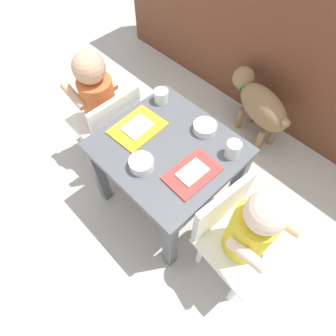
% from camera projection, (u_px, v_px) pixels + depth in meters
% --- Properties ---
extents(ground_plane, '(7.00, 7.00, 0.00)m').
position_uv_depth(ground_plane, '(168.00, 198.00, 1.49)').
color(ground_plane, '#B2ADA3').
extents(kitchen_cabinet_back, '(2.38, 0.32, 0.92)m').
position_uv_depth(kitchen_cabinet_back, '(304.00, 39.00, 1.48)').
color(kitchen_cabinet_back, brown).
rests_on(kitchen_cabinet_back, ground).
extents(dining_table, '(0.53, 0.49, 0.44)m').
position_uv_depth(dining_table, '(168.00, 159.00, 1.19)').
color(dining_table, '#515459').
rests_on(dining_table, ground).
extents(seated_child_left, '(0.28, 0.28, 0.65)m').
position_uv_depth(seated_child_left, '(100.00, 102.00, 1.31)').
color(seated_child_left, white).
rests_on(seated_child_left, ground).
extents(seated_child_right, '(0.30, 0.30, 0.63)m').
position_uv_depth(seated_child_right, '(247.00, 230.00, 0.98)').
color(seated_child_right, white).
rests_on(seated_child_right, ground).
extents(dog, '(0.45, 0.26, 0.34)m').
position_uv_depth(dog, '(259.00, 103.00, 1.56)').
color(dog, olive).
rests_on(dog, ground).
extents(food_tray_left, '(0.17, 0.22, 0.02)m').
position_uv_depth(food_tray_left, '(137.00, 128.00, 1.17)').
color(food_tray_left, gold).
rests_on(food_tray_left, dining_table).
extents(food_tray_right, '(0.14, 0.21, 0.02)m').
position_uv_depth(food_tray_right, '(192.00, 173.00, 1.05)').
color(food_tray_right, red).
rests_on(food_tray_right, dining_table).
extents(water_cup_left, '(0.06, 0.06, 0.07)m').
position_uv_depth(water_cup_left, '(233.00, 150.00, 1.08)').
color(water_cup_left, white).
rests_on(water_cup_left, dining_table).
extents(water_cup_right, '(0.06, 0.06, 0.06)m').
position_uv_depth(water_cup_right, '(161.00, 97.00, 1.24)').
color(water_cup_right, white).
rests_on(water_cup_right, dining_table).
extents(cereal_bowl_left_side, '(0.09, 0.09, 0.04)m').
position_uv_depth(cereal_bowl_left_side, '(142.00, 164.00, 1.05)').
color(cereal_bowl_left_side, white).
rests_on(cereal_bowl_left_side, dining_table).
extents(veggie_bowl_near, '(0.10, 0.10, 0.03)m').
position_uv_depth(veggie_bowl_near, '(205.00, 127.00, 1.16)').
color(veggie_bowl_near, white).
rests_on(veggie_bowl_near, dining_table).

